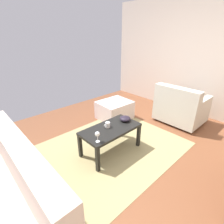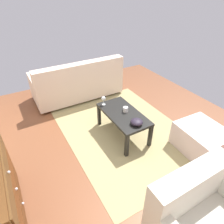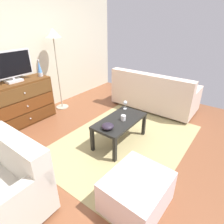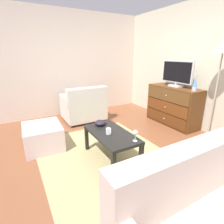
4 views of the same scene
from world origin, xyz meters
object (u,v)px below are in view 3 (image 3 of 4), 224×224
Objects in this scene: bowl_decorative at (108,126)px; ottoman at (137,192)px; mug at (123,118)px; standing_lamp at (54,41)px; dresser at (21,103)px; lava_lamp at (40,69)px; couch_large at (153,95)px; armchair at (1,188)px; coffee_table at (120,123)px; wine_glass at (125,103)px; tv at (11,66)px.

ottoman is at bearing -123.66° from bowl_decorative.
standing_lamp is at bearing 80.77° from mug.
standing_lamp is (0.68, 1.90, 1.01)m from bowl_decorative.
dresser is 2.80m from ottoman.
lava_lamp is 2.02m from mug.
couch_large is 2.03× the size of armchair.
armchair is (-1.45, 0.27, -0.14)m from bowl_decorative.
wine_glass is (0.38, 0.15, 0.17)m from coffee_table.
couch_large reaches higher than dresser.
ottoman is (-0.89, -0.84, -0.18)m from coffee_table.
lava_lamp is 2.45m from armchair.
standing_lamp is at bearing -4.41° from tv.
lava_lamp is 1.99m from coffee_table.
dresser is at bearing 97.44° from bowl_decorative.
ottoman is (-0.30, -2.77, -0.23)m from dresser.
bowl_decorative is at bearing -82.56° from dresser.
dresser is 10.66× the size of mug.
wine_glass is at bearing -2.73° from armchair.
wine_glass is 0.85× the size of bowl_decorative.
lava_lamp reaches higher than dresser.
coffee_table is 1.59m from couch_large.
wine_glass is 0.22× the size of ottoman.
bowl_decorative is at bearing 56.34° from ottoman.
ottoman is (-1.27, -0.99, -0.35)m from wine_glass.
tv reaches higher than bowl_decorative.
standing_lamp is (0.93, -0.05, 1.06)m from dresser.
dresser is at bearing -72.66° from tv.
mug is at bearing -72.81° from tv.
couch_large is at bearing -1.74° from armchair.
armchair is 0.53× the size of standing_lamp.
tv is 2.97m from ottoman.
dresser is 1.96m from bowl_decorative.
tv reaches higher than ottoman.
wine_glass is 0.09× the size of standing_lamp.
ottoman is (-2.47, -0.99, -0.13)m from couch_large.
standing_lamp is at bearing -2.98° from dresser.
couch_large is at bearing 0.06° from wine_glass.
lava_lamp is 0.36× the size of armchair.
tv is 2.21m from mug.
tv is 0.82× the size of coffee_table.
bowl_decorative is at bearing -109.60° from standing_lamp.
lava_lamp reaches higher than coffee_table.
ottoman is at bearing -50.40° from armchair.
coffee_table is 0.12m from mug.
ottoman is at bearing -142.21° from wine_glass.
couch_large reaches higher than mug.
coffee_table is 6.06× the size of wine_glass.
coffee_table is 0.55× the size of standing_lamp.
armchair is at bearing 177.27° from wine_glass.
bowl_decorative is 1.93m from couch_large.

